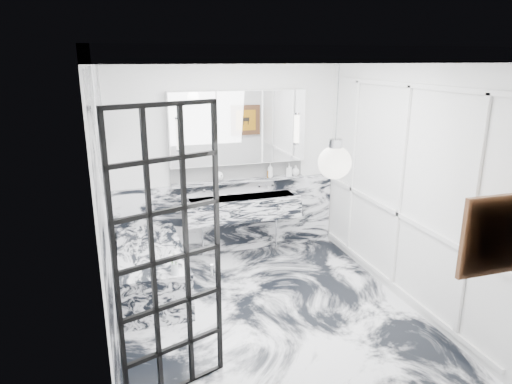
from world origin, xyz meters
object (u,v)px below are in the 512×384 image
object	(u,v)px
bathtub	(152,270)
crittall_door	(170,259)
trough_sink	(242,207)
mirror_cabinet	(238,128)

from	to	relation	value
bathtub	crittall_door	bearing A→B (deg)	-88.42
trough_sink	mirror_cabinet	xyz separation A→B (m)	(-0.00, 0.17, 1.09)
trough_sink	bathtub	world-z (taller)	trough_sink
trough_sink	bathtub	distance (m)	1.55
crittall_door	mirror_cabinet	world-z (taller)	crittall_door
crittall_door	bathtub	world-z (taller)	crittall_door
trough_sink	mirror_cabinet	size ratio (longest dim) A/B	0.84
crittall_door	mirror_cabinet	xyz separation A→B (m)	(1.28, 2.63, 0.61)
trough_sink	crittall_door	bearing A→B (deg)	-117.43
bathtub	trough_sink	bearing A→B (deg)	26.48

